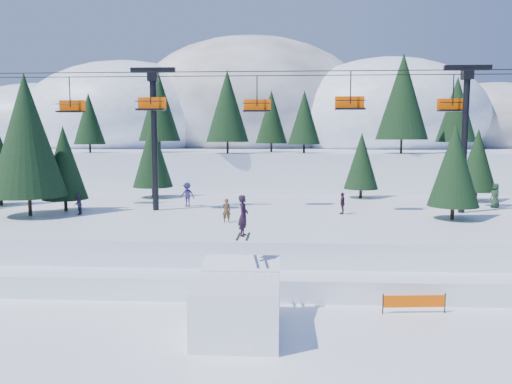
# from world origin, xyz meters

# --- Properties ---
(ground) EXTENTS (160.00, 160.00, 0.00)m
(ground) POSITION_xyz_m (0.00, 0.00, 0.00)
(ground) COLOR white
(ground) RESTS_ON ground
(mid_shelf) EXTENTS (70.00, 22.00, 2.50)m
(mid_shelf) POSITION_xyz_m (0.00, 18.00, 1.25)
(mid_shelf) COLOR white
(mid_shelf) RESTS_ON ground
(berm) EXTENTS (70.00, 6.00, 1.10)m
(berm) POSITION_xyz_m (0.00, 8.00, 0.55)
(berm) COLOR white
(berm) RESTS_ON ground
(mountain_ridge) EXTENTS (119.00, 61.22, 26.46)m
(mountain_ridge) POSITION_xyz_m (-5.07, 73.31, 9.65)
(mountain_ridge) COLOR white
(mountain_ridge) RESTS_ON ground
(jump_kicker) EXTENTS (3.29, 4.49, 5.41)m
(jump_kicker) POSITION_xyz_m (-1.42, 1.40, 1.23)
(jump_kicker) COLOR white
(jump_kicker) RESTS_ON ground
(chairlift) EXTENTS (46.00, 3.21, 10.28)m
(chairlift) POSITION_xyz_m (1.92, 18.05, 9.32)
(chairlift) COLOR black
(chairlift) RESTS_ON mid_shelf
(conifer_stand) EXTENTS (63.81, 16.05, 9.60)m
(conifer_stand) POSITION_xyz_m (1.76, 18.21, 7.08)
(conifer_stand) COLOR black
(conifer_stand) RESTS_ON mid_shelf
(distant_skiers) EXTENTS (30.91, 8.35, 1.87)m
(distant_skiers) POSITION_xyz_m (-0.32, 18.55, 3.37)
(distant_skiers) COLOR #401D33
(distant_skiers) RESTS_ON mid_shelf
(banner_near) EXTENTS (2.85, 0.32, 0.90)m
(banner_near) POSITION_xyz_m (6.21, 4.07, 0.54)
(banner_near) COLOR black
(banner_near) RESTS_ON ground
(banner_far) EXTENTS (2.86, 0.23, 0.90)m
(banner_far) POSITION_xyz_m (8.40, 6.49, 0.54)
(banner_far) COLOR black
(banner_far) RESTS_ON ground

